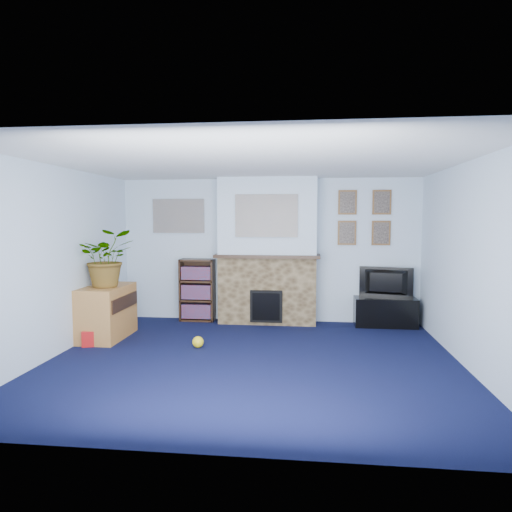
# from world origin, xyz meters

# --- Properties ---
(floor) EXTENTS (5.00, 4.50, 0.01)m
(floor) POSITION_xyz_m (0.00, 0.00, 0.00)
(floor) COLOR #0D1133
(floor) RESTS_ON ground
(ceiling) EXTENTS (5.00, 4.50, 0.01)m
(ceiling) POSITION_xyz_m (0.00, 0.00, 2.40)
(ceiling) COLOR white
(ceiling) RESTS_ON wall_back
(wall_back) EXTENTS (5.00, 0.04, 2.40)m
(wall_back) POSITION_xyz_m (0.00, 2.25, 1.20)
(wall_back) COLOR silver
(wall_back) RESTS_ON ground
(wall_front) EXTENTS (5.00, 0.04, 2.40)m
(wall_front) POSITION_xyz_m (0.00, -2.25, 1.20)
(wall_front) COLOR silver
(wall_front) RESTS_ON ground
(wall_left) EXTENTS (0.04, 4.50, 2.40)m
(wall_left) POSITION_xyz_m (-2.50, 0.00, 1.20)
(wall_left) COLOR silver
(wall_left) RESTS_ON ground
(wall_right) EXTENTS (0.04, 4.50, 2.40)m
(wall_right) POSITION_xyz_m (2.50, 0.00, 1.20)
(wall_right) COLOR silver
(wall_right) RESTS_ON ground
(chimney_breast) EXTENTS (1.72, 0.50, 2.40)m
(chimney_breast) POSITION_xyz_m (0.00, 2.05, 1.18)
(chimney_breast) COLOR brown
(chimney_breast) RESTS_ON ground
(collage_main) EXTENTS (1.00, 0.03, 0.68)m
(collage_main) POSITION_xyz_m (0.00, 1.84, 1.78)
(collage_main) COLOR gray
(collage_main) RESTS_ON chimney_breast
(collage_left) EXTENTS (0.90, 0.03, 0.58)m
(collage_left) POSITION_xyz_m (-1.55, 2.23, 1.78)
(collage_left) COLOR gray
(collage_left) RESTS_ON wall_back
(portrait_tl) EXTENTS (0.30, 0.03, 0.40)m
(portrait_tl) POSITION_xyz_m (1.30, 2.23, 2.00)
(portrait_tl) COLOR brown
(portrait_tl) RESTS_ON wall_back
(portrait_tr) EXTENTS (0.30, 0.03, 0.40)m
(portrait_tr) POSITION_xyz_m (1.85, 2.23, 2.00)
(portrait_tr) COLOR brown
(portrait_tr) RESTS_ON wall_back
(portrait_bl) EXTENTS (0.30, 0.03, 0.40)m
(portrait_bl) POSITION_xyz_m (1.30, 2.23, 1.50)
(portrait_bl) COLOR brown
(portrait_bl) RESTS_ON wall_back
(portrait_br) EXTENTS (0.30, 0.03, 0.40)m
(portrait_br) POSITION_xyz_m (1.85, 2.23, 1.50)
(portrait_br) COLOR brown
(portrait_br) RESTS_ON wall_back
(tv_stand) EXTENTS (0.98, 0.41, 0.46)m
(tv_stand) POSITION_xyz_m (1.91, 2.03, 0.23)
(tv_stand) COLOR black
(tv_stand) RESTS_ON ground
(television) EXTENTS (0.85, 0.30, 0.49)m
(television) POSITION_xyz_m (1.91, 2.05, 0.71)
(television) COLOR black
(television) RESTS_ON tv_stand
(bookshelf) EXTENTS (0.58, 0.28, 1.05)m
(bookshelf) POSITION_xyz_m (-1.20, 2.11, 0.50)
(bookshelf) COLOR #301D11
(bookshelf) RESTS_ON ground
(sideboard) EXTENTS (0.54, 0.98, 0.76)m
(sideboard) POSITION_xyz_m (-2.24, 0.83, 0.35)
(sideboard) COLOR #B6783A
(sideboard) RESTS_ON ground
(potted_plant) EXTENTS (0.96, 0.92, 0.82)m
(potted_plant) POSITION_xyz_m (-2.19, 0.78, 1.17)
(potted_plant) COLOR #26661E
(potted_plant) RESTS_ON sideboard
(mantel_clock) EXTENTS (0.10, 0.06, 0.14)m
(mantel_clock) POSITION_xyz_m (-0.08, 2.00, 1.22)
(mantel_clock) COLOR gold
(mantel_clock) RESTS_ON chimney_breast
(mantel_candle) EXTENTS (0.04, 0.04, 0.14)m
(mantel_candle) POSITION_xyz_m (0.31, 2.00, 1.23)
(mantel_candle) COLOR #B2BFC6
(mantel_candle) RESTS_ON chimney_breast
(mantel_teddy) EXTENTS (0.14, 0.14, 0.14)m
(mantel_teddy) POSITION_xyz_m (-0.53, 2.00, 1.22)
(mantel_teddy) COLOR gray
(mantel_teddy) RESTS_ON chimney_breast
(mantel_can) EXTENTS (0.06, 0.06, 0.12)m
(mantel_can) POSITION_xyz_m (0.75, 2.00, 1.21)
(mantel_can) COLOR red
(mantel_can) RESTS_ON chimney_breast
(green_crate) EXTENTS (0.38, 0.33, 0.26)m
(green_crate) POSITION_xyz_m (-2.30, 0.61, 0.14)
(green_crate) COLOR #198C26
(green_crate) RESTS_ON ground
(toy_ball) EXTENTS (0.15, 0.15, 0.15)m
(toy_ball) POSITION_xyz_m (-0.80, 0.48, 0.09)
(toy_ball) COLOR yellow
(toy_ball) RESTS_ON ground
(toy_block) EXTENTS (0.22, 0.22, 0.21)m
(toy_block) POSITION_xyz_m (-2.30, 0.40, 0.11)
(toy_block) COLOR red
(toy_block) RESTS_ON ground
(toy_tube) EXTENTS (0.29, 0.13, 0.17)m
(toy_tube) POSITION_xyz_m (-2.22, 0.81, 0.07)
(toy_tube) COLOR #198C26
(toy_tube) RESTS_ON ground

